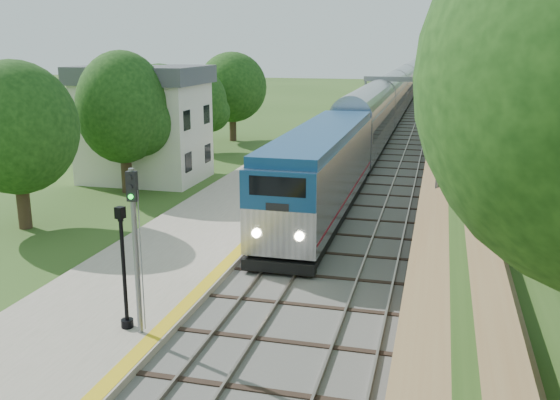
% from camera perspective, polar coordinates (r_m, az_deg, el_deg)
% --- Properties ---
extents(trackbed, '(9.50, 170.00, 0.28)m').
position_cam_1_polar(trackbed, '(70.71, 11.01, 6.24)').
color(trackbed, '#4C4944').
rests_on(trackbed, ground).
extents(platform, '(6.40, 68.00, 0.38)m').
position_cam_1_polar(platform, '(29.84, -8.76, -4.28)').
color(platform, gray).
rests_on(platform, ground).
extents(yellow_stripe, '(0.55, 68.00, 0.01)m').
position_cam_1_polar(yellow_stripe, '(28.81, -3.54, -4.40)').
color(yellow_stripe, gold).
rests_on(yellow_stripe, platform).
extents(embankment, '(10.64, 170.00, 11.70)m').
position_cam_1_polar(embankment, '(70.48, 17.92, 7.34)').
color(embankment, brown).
rests_on(embankment, ground).
extents(station_building, '(8.60, 6.60, 8.00)m').
position_cam_1_polar(station_building, '(45.08, -12.33, 6.92)').
color(station_building, silver).
rests_on(station_building, ground).
extents(signal_gantry, '(8.40, 0.38, 6.20)m').
position_cam_1_polar(signal_gantry, '(65.21, 11.33, 9.78)').
color(signal_gantry, slate).
rests_on(signal_gantry, ground).
extents(trees_behind_platform, '(7.82, 53.32, 7.21)m').
position_cam_1_polar(trees_behind_platform, '(35.54, -14.99, 5.59)').
color(trees_behind_platform, '#332316').
rests_on(trees_behind_platform, ground).
extents(train, '(3.23, 129.35, 4.75)m').
position_cam_1_polar(train, '(87.58, 10.51, 9.31)').
color(train, black).
rests_on(train, trackbed).
extents(lamppost_far, '(0.41, 0.41, 4.14)m').
position_cam_1_polar(lamppost_far, '(21.04, -14.06, -6.66)').
color(lamppost_far, black).
rests_on(lamppost_far, platform).
extents(signal_platform, '(0.32, 0.25, 5.46)m').
position_cam_1_polar(signal_platform, '(20.08, -13.12, -3.06)').
color(signal_platform, slate).
rests_on(signal_platform, platform).
extents(signal_farside, '(0.37, 0.29, 6.67)m').
position_cam_1_polar(signal_farside, '(32.09, 14.34, 4.13)').
color(signal_farside, slate).
rests_on(signal_farside, ground).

